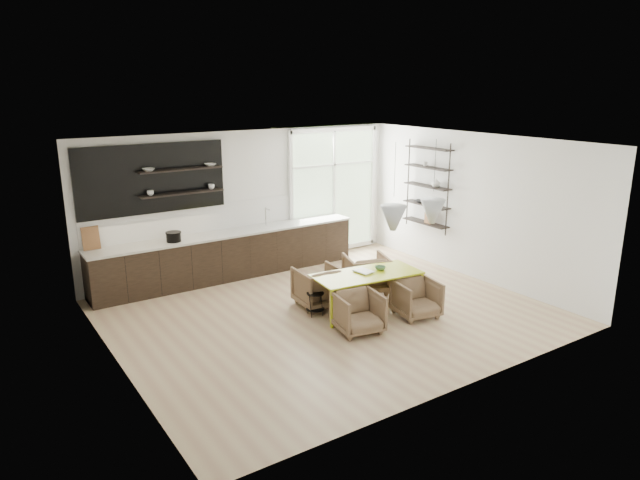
{
  "coord_description": "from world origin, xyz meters",
  "views": [
    {
      "loc": [
        -5.17,
        -7.49,
        3.81
      ],
      "look_at": [
        0.22,
        0.6,
        1.13
      ],
      "focal_mm": 32.0,
      "sensor_mm": 36.0,
      "label": 1
    }
  ],
  "objects": [
    {
      "name": "armchair_back_left",
      "position": [
        0.05,
        0.39,
        0.35
      ],
      "size": [
        0.81,
        0.83,
        0.7
      ],
      "primitive_type": "imported",
      "rotation": [
        0.0,
        0.0,
        3.06
      ],
      "color": "brown",
      "rests_on": "ground"
    },
    {
      "name": "armchair_front_left",
      "position": [
        -0.04,
        -0.87,
        0.32
      ],
      "size": [
        0.8,
        0.82,
        0.64
      ],
      "primitive_type": "imported",
      "rotation": [
        0.0,
        0.0,
        -0.17
      ],
      "color": "brown",
      "rests_on": "ground"
    },
    {
      "name": "wire_stool",
      "position": [
        -0.24,
        0.06,
        0.26
      ],
      "size": [
        0.32,
        0.32,
        0.4
      ],
      "rotation": [
        0.0,
        0.0,
        0.37
      ],
      "color": "black",
      "rests_on": "ground"
    },
    {
      "name": "armchair_back_right",
      "position": [
        1.19,
        0.49,
        0.36
      ],
      "size": [
        0.98,
        0.99,
        0.71
      ],
      "primitive_type": "imported",
      "rotation": [
        0.0,
        0.0,
        2.8
      ],
      "color": "brown",
      "rests_on": "ground"
    },
    {
      "name": "armchair_front_right",
      "position": [
        1.16,
        -0.92,
        0.32
      ],
      "size": [
        0.79,
        0.8,
        0.63
      ],
      "primitive_type": "imported",
      "rotation": [
        0.0,
        0.0,
        -0.18
      ],
      "color": "brown",
      "rests_on": "ground"
    },
    {
      "name": "table_book",
      "position": [
        0.48,
        -0.2,
        0.69
      ],
      "size": [
        0.28,
        0.35,
        0.03
      ],
      "primitive_type": "imported",
      "rotation": [
        0.0,
        0.0,
        0.14
      ],
      "color": "white",
      "rests_on": "dining_table"
    },
    {
      "name": "kitchen_run",
      "position": [
        -0.69,
        2.69,
        0.6
      ],
      "size": [
        5.54,
        0.69,
        2.75
      ],
      "color": "black",
      "rests_on": "ground"
    },
    {
      "name": "room",
      "position": [
        0.58,
        1.1,
        1.46
      ],
      "size": [
        7.02,
        6.01,
        2.91
      ],
      "color": "tan",
      "rests_on": "ground"
    },
    {
      "name": "dining_table",
      "position": [
        0.61,
        -0.26,
        0.63
      ],
      "size": [
        1.93,
        1.03,
        0.68
      ],
      "rotation": [
        0.0,
        0.0,
        -0.11
      ],
      "color": "#B1BE14",
      "rests_on": "ground"
    },
    {
      "name": "right_shelving",
      "position": [
        3.36,
        1.17,
        1.65
      ],
      "size": [
        0.26,
        1.22,
        1.9
      ],
      "color": "black",
      "rests_on": "ground"
    },
    {
      "name": "table_bowl",
      "position": [
        0.93,
        -0.23,
        0.7
      ],
      "size": [
        0.21,
        0.21,
        0.06
      ],
      "primitive_type": "imported",
      "rotation": [
        0.0,
        0.0,
        -0.11
      ],
      "color": "#4E7A50",
      "rests_on": "dining_table"
    }
  ]
}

